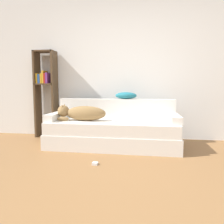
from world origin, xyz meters
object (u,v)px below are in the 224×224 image
(bookshelf, at_px, (46,89))
(power_adapter, at_px, (95,163))
(throw_pillow, at_px, (126,96))
(dog, at_px, (81,113))
(couch, at_px, (113,134))
(laptop, at_px, (122,121))

(bookshelf, xyz_separation_m, power_adapter, (1.29, -1.41, -0.91))
(throw_pillow, xyz_separation_m, power_adapter, (-0.26, -1.26, -0.79))
(dog, distance_m, power_adapter, 1.05)
(couch, distance_m, power_adapter, 0.90)
(couch, relative_size, dog, 2.60)
(dog, height_order, bookshelf, bookshelf)
(laptop, bearing_deg, dog, 167.33)
(laptop, bearing_deg, power_adapter, -120.91)
(bookshelf, distance_m, power_adapter, 2.12)
(dog, distance_m, throw_pillow, 0.85)
(couch, bearing_deg, dog, -172.62)
(bookshelf, bearing_deg, power_adapter, -47.49)
(throw_pillow, xyz_separation_m, bookshelf, (-1.55, 0.15, 0.12))
(couch, xyz_separation_m, throw_pillow, (0.17, 0.38, 0.60))
(dog, height_order, power_adapter, dog)
(laptop, bearing_deg, couch, 151.36)
(dog, distance_m, laptop, 0.66)
(throw_pillow, relative_size, power_adapter, 5.47)
(laptop, distance_m, bookshelf, 1.71)
(dog, bearing_deg, laptop, 2.47)
(couch, xyz_separation_m, laptop, (0.15, -0.04, 0.22))
(dog, bearing_deg, power_adapter, -63.21)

